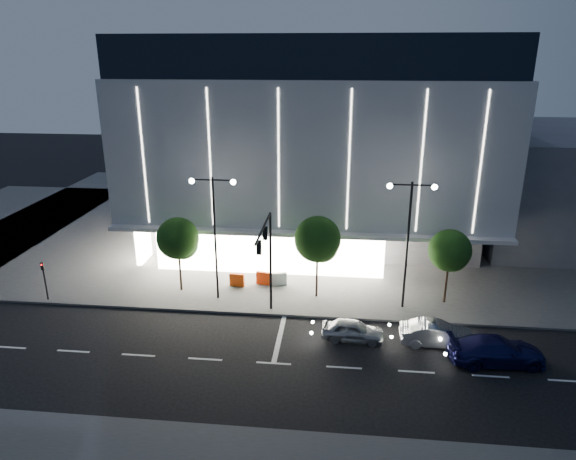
# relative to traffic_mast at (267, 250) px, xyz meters

# --- Properties ---
(ground) EXTENTS (160.00, 160.00, 0.00)m
(ground) POSITION_rel_traffic_mast_xyz_m (-1.00, -3.34, -5.03)
(ground) COLOR black
(ground) RESTS_ON ground
(sidewalk_museum) EXTENTS (70.00, 40.00, 0.15)m
(sidewalk_museum) POSITION_rel_traffic_mast_xyz_m (4.00, 20.66, -4.95)
(sidewalk_museum) COLOR #474747
(sidewalk_museum) RESTS_ON ground
(museum) EXTENTS (30.00, 25.80, 18.00)m
(museum) POSITION_rel_traffic_mast_xyz_m (1.98, 18.97, 4.25)
(museum) COLOR #4C4C51
(museum) RESTS_ON ground
(annex_building) EXTENTS (16.00, 20.00, 10.00)m
(annex_building) POSITION_rel_traffic_mast_xyz_m (25.00, 20.66, -0.03)
(annex_building) COLOR #4C4C51
(annex_building) RESTS_ON ground
(traffic_mast) EXTENTS (0.33, 5.89, 7.07)m
(traffic_mast) POSITION_rel_traffic_mast_xyz_m (0.00, 0.00, 0.00)
(traffic_mast) COLOR black
(traffic_mast) RESTS_ON ground
(street_lamp_west) EXTENTS (3.16, 0.36, 9.00)m
(street_lamp_west) POSITION_rel_traffic_mast_xyz_m (-4.00, 2.66, 0.93)
(street_lamp_west) COLOR black
(street_lamp_west) RESTS_ON ground
(street_lamp_east) EXTENTS (3.16, 0.36, 9.00)m
(street_lamp_east) POSITION_rel_traffic_mast_xyz_m (9.00, 2.66, 0.93)
(street_lamp_east) COLOR black
(street_lamp_east) RESTS_ON ground
(ped_signal_far) EXTENTS (0.22, 0.24, 3.00)m
(ped_signal_far) POSITION_rel_traffic_mast_xyz_m (-16.00, 1.16, -3.14)
(ped_signal_far) COLOR black
(ped_signal_far) RESTS_ON ground
(tree_left) EXTENTS (3.02, 3.02, 5.72)m
(tree_left) POSITION_rel_traffic_mast_xyz_m (-6.97, 3.68, -0.99)
(tree_left) COLOR black
(tree_left) RESTS_ON ground
(tree_mid) EXTENTS (3.25, 3.25, 6.15)m
(tree_mid) POSITION_rel_traffic_mast_xyz_m (3.03, 3.68, -0.69)
(tree_mid) COLOR black
(tree_mid) RESTS_ON ground
(tree_right) EXTENTS (2.91, 2.91, 5.51)m
(tree_right) POSITION_rel_traffic_mast_xyz_m (12.03, 3.68, -1.14)
(tree_right) COLOR black
(tree_right) RESTS_ON ground
(car_lead) EXTENTS (3.95, 1.84, 1.31)m
(car_lead) POSITION_rel_traffic_mast_xyz_m (5.51, -1.80, -4.37)
(car_lead) COLOR #9CA0A4
(car_lead) RESTS_ON ground
(car_second) EXTENTS (4.43, 1.60, 1.45)m
(car_second) POSITION_rel_traffic_mast_xyz_m (10.56, -1.83, -4.30)
(car_second) COLOR #AEB1B6
(car_second) RESTS_ON ground
(car_third) EXTENTS (5.55, 2.62, 1.56)m
(car_third) POSITION_rel_traffic_mast_xyz_m (13.60, -3.42, -4.25)
(car_third) COLOR #131347
(car_third) RESTS_ON ground
(barrier_a) EXTENTS (1.12, 0.37, 1.00)m
(barrier_a) POSITION_rel_traffic_mast_xyz_m (-3.02, 4.71, -4.38)
(barrier_a) COLOR #FF4B0E
(barrier_a) RESTS_ON sidewalk_museum
(barrier_c) EXTENTS (1.13, 0.47, 1.00)m
(barrier_c) POSITION_rel_traffic_mast_xyz_m (-1.09, 5.24, -4.38)
(barrier_c) COLOR #EC3F0D
(barrier_c) RESTS_ON sidewalk_museum
(barrier_d) EXTENTS (1.13, 0.51, 1.00)m
(barrier_d) POSITION_rel_traffic_mast_xyz_m (0.12, 5.21, -4.38)
(barrier_d) COLOR silver
(barrier_d) RESTS_ON sidewalk_museum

